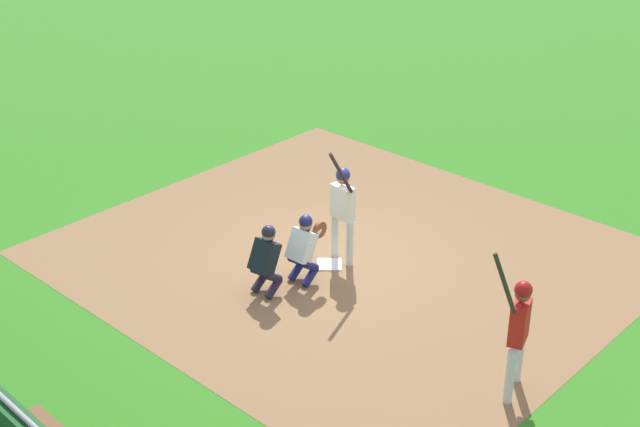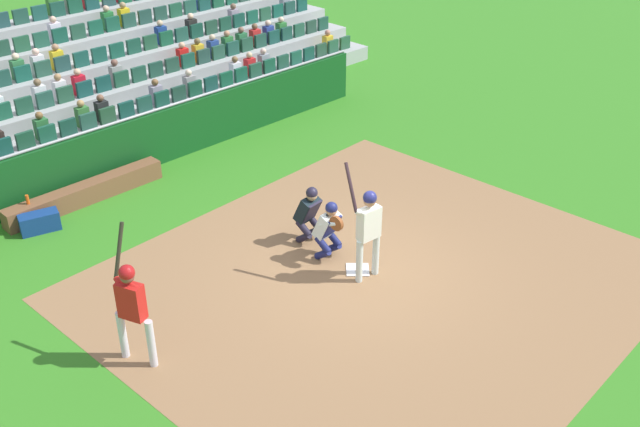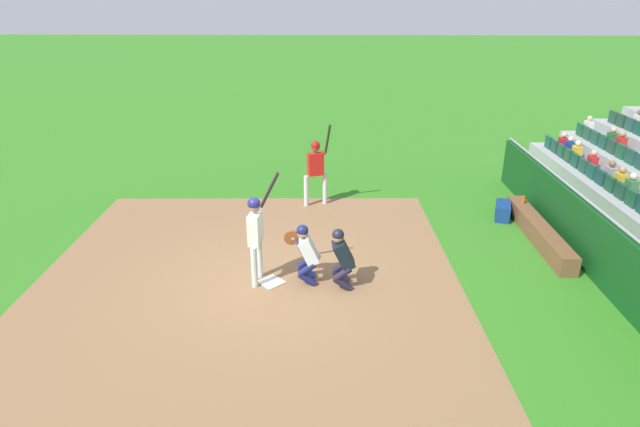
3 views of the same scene
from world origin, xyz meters
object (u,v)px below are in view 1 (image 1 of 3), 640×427
batter_at_plate (343,204)px  catcher_crouching (304,245)px  home_plate_marker (329,264)px  home_plate_umpire (266,257)px  on_deck_batter (519,324)px

batter_at_plate → catcher_crouching: 1.08m
home_plate_marker → home_plate_umpire: (-0.10, -1.43, 0.68)m
home_plate_umpire → on_deck_batter: on_deck_batter is taller
catcher_crouching → on_deck_batter: size_ratio=0.55×
batter_at_plate → catcher_crouching: bearing=-88.7°
catcher_crouching → on_deck_batter: 4.37m
batter_at_plate → on_deck_batter: size_ratio=0.99×
on_deck_batter → batter_at_plate: bearing=166.7°
batter_at_plate → home_plate_umpire: 1.77m
on_deck_batter → home_plate_marker: bearing=170.3°
home_plate_marker → batter_at_plate: batter_at_plate is taller
home_plate_marker → catcher_crouching: (0.08, -0.70, 0.70)m
on_deck_batter → catcher_crouching: bearing=179.3°
home_plate_marker → on_deck_batter: 4.64m
home_plate_marker → on_deck_batter: (4.43, -0.76, 1.14)m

